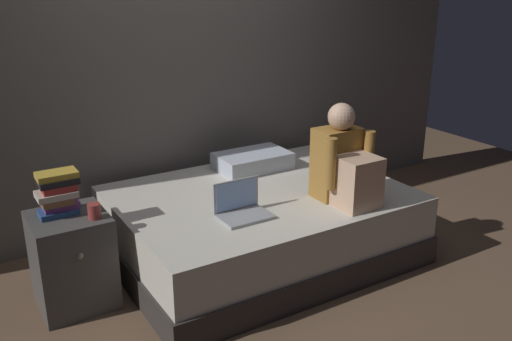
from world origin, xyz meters
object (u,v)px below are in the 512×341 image
Objects in this scene: laptop at (241,208)px; book_stack at (58,194)px; person_sitting at (345,165)px; pillow at (253,161)px; mug at (94,211)px; nightstand at (73,260)px; bed at (260,224)px.

book_stack is (-1.01, 0.39, 0.17)m from laptop.
laptop is (-0.72, 0.13, -0.20)m from person_sitting.
laptop is 0.90m from pillow.
person_sitting is at bearing -12.76° from mug.
pillow is (-0.19, 0.86, -0.19)m from person_sitting.
book_stack is 2.88× the size of mug.
laptop is at bearing -21.26° from book_stack.
book_stack is at bearing 163.08° from person_sitting.
laptop is (0.99, -0.34, 0.25)m from nightstand.
mug is (-0.86, 0.22, 0.09)m from laptop.
person_sitting is 1.17× the size of pillow.
person_sitting reaches higher than nightstand.
pillow is at bearing 12.35° from book_stack.
laptop is 0.89m from mug.
mug is at bearing -42.69° from nightstand.
laptop is 1.10m from book_stack.
pillow is at bearing 65.08° from bed.
nightstand is at bearing -61.55° from book_stack.
pillow is 2.16× the size of book_stack.
mug is at bearing -177.25° from bed.
mug reaches higher than pillow.
bed is at bearing 2.75° from mug.
bed is at bearing 41.83° from laptop.
mug is (0.16, -0.17, -0.08)m from book_stack.
nightstand is 6.56× the size of mug.
pillow reaches higher than bed.
book_stack is at bearing 158.74° from laptop.
nightstand reaches higher than bed.
book_stack is (-0.03, 0.05, 0.42)m from nightstand.
bed is at bearing -114.92° from pillow.
mug is (-1.17, -0.06, 0.39)m from bed.
mug is (-1.38, -0.51, 0.08)m from pillow.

